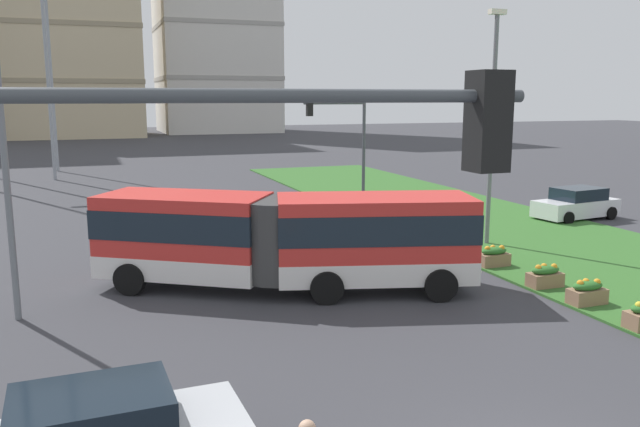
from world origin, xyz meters
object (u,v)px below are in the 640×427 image
flower_planter_2 (587,292)px  flower_planter_4 (494,256)px  apartment_tower_westcentre (63,3)px  traffic_light_far_right (345,138)px  traffic_light_near_left (162,345)px  streetlight_median (492,120)px  streetlight_left (2,134)px  articulated_bus (285,238)px  flower_planter_5 (431,232)px  car_white_van (576,204)px  flower_planter_3 (545,276)px

flower_planter_2 → flower_planter_4: size_ratio=1.00×
apartment_tower_westcentre → flower_planter_2: bearing=-80.8°
flower_planter_4 → traffic_light_far_right: 11.31m
traffic_light_near_left → streetlight_median: 23.09m
traffic_light_near_left → traffic_light_far_right: bearing=65.1°
flower_planter_4 → traffic_light_near_left: traffic_light_near_left is taller
flower_planter_2 → traffic_light_far_right: (-1.42, 15.20, 3.62)m
flower_planter_4 → apartment_tower_westcentre: (-15.34, 90.15, 19.71)m
traffic_light_far_right → streetlight_left: size_ratio=0.64×
articulated_bus → flower_planter_5: articulated_bus is taller
traffic_light_near_left → traffic_light_far_right: traffic_light_near_left is taller
articulated_bus → flower_planter_5: 8.99m
car_white_van → flower_planter_2: size_ratio=4.17×
articulated_bus → traffic_light_near_left: bearing=-110.1°
flower_planter_3 → traffic_light_far_right: traffic_light_far_right is taller
flower_planter_3 → apartment_tower_westcentre: (-15.34, 92.89, 19.71)m
streetlight_left → car_white_van: bearing=14.9°
car_white_van → apartment_tower_westcentre: size_ratio=0.11×
streetlight_median → apartment_tower_westcentre: apartment_tower_westcentre is taller
flower_planter_2 → traffic_light_far_right: 15.69m
flower_planter_5 → apartment_tower_westcentre: size_ratio=0.03×
traffic_light_near_left → streetlight_median: size_ratio=0.66×
flower_planter_5 → apartment_tower_westcentre: bearing=100.2°
streetlight_left → streetlight_median: size_ratio=0.98×
articulated_bus → flower_planter_4: bearing=-0.6°
flower_planter_2 → flower_planter_5: same height
flower_planter_4 → apartment_tower_westcentre: size_ratio=0.03×
car_white_van → flower_planter_3: car_white_van is taller
traffic_light_far_right → car_white_van: bearing=-20.6°
flower_planter_4 → car_white_van: bearing=34.7°
car_white_van → flower_planter_5: 9.67m
flower_planter_4 → traffic_light_far_right: traffic_light_far_right is taller
articulated_bus → traffic_light_near_left: traffic_light_near_left is taller
traffic_light_near_left → flower_planter_2: bearing=36.9°
apartment_tower_westcentre → traffic_light_far_right: bearing=-80.1°
flower_planter_2 → streetlight_left: streetlight_left is taller
car_white_van → flower_planter_4: car_white_van is taller
articulated_bus → streetlight_left: size_ratio=1.26×
car_white_van → streetlight_median: streetlight_median is taller
car_white_van → traffic_light_far_right: traffic_light_far_right is taller
traffic_light_near_left → apartment_tower_westcentre: 105.75m
streetlight_left → flower_planter_3: bearing=-9.7°
articulated_bus → flower_planter_4: (7.76, -0.08, -1.23)m
flower_planter_3 → flower_planter_5: 7.21m
flower_planter_2 → flower_planter_3: bearing=90.0°
traffic_light_near_left → streetlight_median: streetlight_median is taller
flower_planter_5 → streetlight_left: size_ratio=0.12×
car_white_van → flower_planter_5: (-9.44, -2.06, -0.33)m
flower_planter_2 → streetlight_median: bearing=76.3°
flower_planter_4 → streetlight_left: 16.16m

